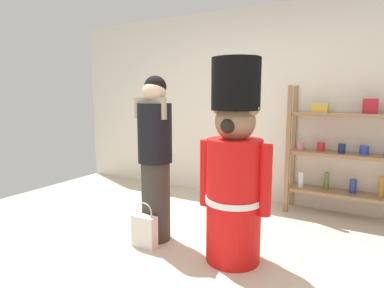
# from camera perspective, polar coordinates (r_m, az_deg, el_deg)

# --- Properties ---
(ground_plane) EXTENTS (6.40, 6.40, 0.00)m
(ground_plane) POSITION_cam_1_polar(r_m,az_deg,el_deg) (2.92, -1.50, -20.97)
(ground_plane) COLOR beige
(back_wall) EXTENTS (6.40, 0.12, 2.60)m
(back_wall) POSITION_cam_1_polar(r_m,az_deg,el_deg) (4.57, 12.97, 6.50)
(back_wall) COLOR silver
(back_wall) RESTS_ON ground_plane
(merchandise_shelf) EXTENTS (1.22, 0.35, 1.56)m
(merchandise_shelf) POSITION_cam_1_polar(r_m,az_deg,el_deg) (4.22, 24.54, -1.19)
(merchandise_shelf) COLOR #93704C
(merchandise_shelf) RESTS_ON ground_plane
(teddy_bear_guard) EXTENTS (0.65, 0.49, 1.74)m
(teddy_bear_guard) POSITION_cam_1_polar(r_m,az_deg,el_deg) (2.82, 7.35, -4.50)
(teddy_bear_guard) COLOR red
(teddy_bear_guard) RESTS_ON ground_plane
(person_shopper) EXTENTS (0.35, 0.33, 1.62)m
(person_shopper) POSITION_cam_1_polar(r_m,az_deg,el_deg) (3.22, -6.41, -2.00)
(person_shopper) COLOR #38332D
(person_shopper) RESTS_ON ground_plane
(shopping_bag) EXTENTS (0.25, 0.10, 0.44)m
(shopping_bag) POSITION_cam_1_polar(r_m,az_deg,el_deg) (3.26, -8.26, -14.62)
(shopping_bag) COLOR silver
(shopping_bag) RESTS_ON ground_plane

